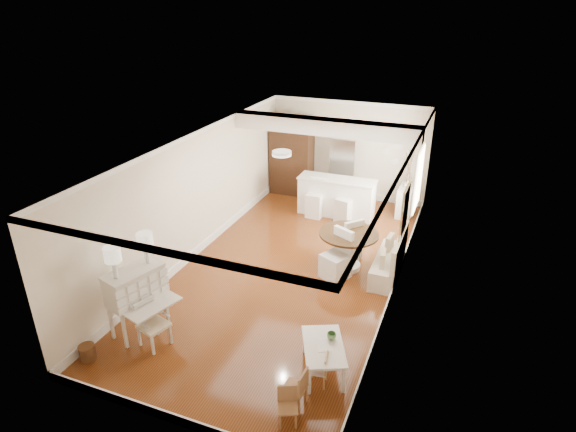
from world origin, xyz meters
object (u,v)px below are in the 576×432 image
Objects in this scene: kids_chair_a at (294,388)px; kids_chair_b at (318,369)px; kids_chair_c at (288,407)px; fridge at (354,172)px; kids_table at (323,358)px; slip_chair_near at (336,255)px; gustavian_armchair at (153,325)px; bar_stool_right at (345,203)px; slip_chair_far at (348,238)px; bar_stool_left at (315,198)px; sideboard at (406,201)px; secretary_bureau at (137,301)px; breakfast_counter at (336,197)px; pantry_cabinet at (292,156)px; wicker_basket at (87,352)px; dining_table at (348,251)px.

kids_chair_a reaches higher than kids_chair_b.
fridge is (-1.16, 8.04, 0.62)m from kids_chair_c.
slip_chair_near reaches higher than kids_table.
bar_stool_right reaches higher than gustavian_armchair.
bar_stool_left is at bearing -101.25° from slip_chair_far.
gustavian_armchair is 0.81× the size of bar_stool_right.
kids_chair_a is 0.79× the size of sideboard.
kids_chair_c is (3.16, -0.94, -0.34)m from secretary_bureau.
gustavian_armchair is 0.78× the size of bar_stool_left.
secretary_bureau is at bearing -97.72° from kids_chair_a.
kids_chair_b is 5.96m from bar_stool_right.
bar_stool_left is (-2.01, 5.81, 0.24)m from kids_chair_b.
kids_chair_a is 0.32× the size of breakfast_counter.
kids_chair_b is 0.31× the size of fridge.
pantry_cabinet reaches higher than breakfast_counter.
sideboard is (0.83, 2.85, -0.10)m from slip_chair_far.
bar_stool_right is at bearing -44.38° from breakfast_counter.
slip_chair_far is at bearing 57.62° from wicker_basket.
pantry_cabinet is at bearing 133.20° from bar_stool_left.
wicker_basket is 0.26× the size of slip_chair_far.
bar_stool_left reaches higher than slip_chair_far.
wicker_basket is 3.51m from kids_chair_c.
sideboard reaches higher than kids_chair_c.
fridge reaches higher than kids_table.
pantry_cabinet is (-0.36, 7.36, 0.74)m from gustavian_armchair.
kids_chair_c is (-0.15, -1.14, 0.03)m from kids_table.
secretary_bureau reaches higher than kids_chair_b.
secretary_bureau is 1.53× the size of gustavian_armchair.
kids_chair_a is at bearing -85.72° from dining_table.
kids_chair_b is 0.53× the size of bar_stool_left.
kids_table is 5.68m from bar_stool_right.
breakfast_counter is 1.96× the size of bar_stool_left.
breakfast_counter is at bearing 111.33° from dining_table.
bar_stool_left is at bearing -116.73° from fridge.
fridge is at bearing 65.71° from bar_stool_left.
bar_stool_left is (-1.38, 2.75, -0.00)m from slip_chair_near.
secretary_bureau reaches higher than kids_table.
gustavian_armchair is 0.35× the size of pantry_cabinet.
gustavian_armchair is 0.82× the size of slip_chair_far.
bar_stool_right is 1.42m from fridge.
slip_chair_far is 0.99× the size of bar_stool_right.
fridge is (-0.69, 4.13, 0.37)m from slip_chair_near.
breakfast_counter reaches higher than kids_table.
breakfast_counter is 0.59m from bar_stool_left.
slip_chair_far is at bearing -57.24° from bar_stool_right.
kids_chair_b is 4.02m from slip_chair_far.
pantry_cabinet reaches higher than slip_chair_far.
kids_chair_b is at bearing 50.48° from slip_chair_far.
kids_chair_b is 0.27× the size of breakfast_counter.
slip_chair_near is (2.69, 2.98, -0.09)m from secretary_bureau.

